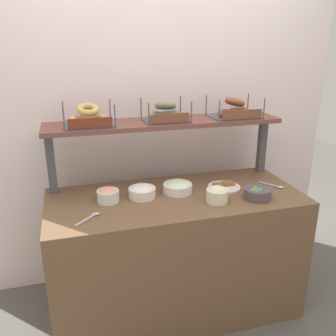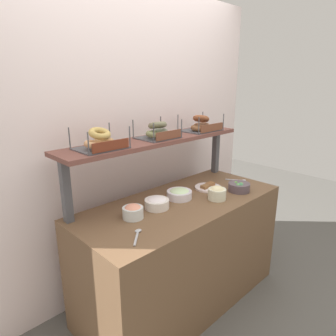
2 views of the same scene
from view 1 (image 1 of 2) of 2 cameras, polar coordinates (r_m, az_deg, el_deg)
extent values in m
plane|color=#595651|center=(2.75, 1.11, -20.81)|extent=(8.00, 8.00, 0.00)
cube|color=white|center=(2.70, -2.14, 7.00)|extent=(2.81, 0.06, 2.40)
cube|color=brown|center=(2.50, 1.18, -13.35)|extent=(1.61, 0.70, 0.85)
cube|color=#4C4C51|center=(2.40, -17.97, 0.74)|extent=(0.05, 0.05, 0.40)
cube|color=#4C4C51|center=(2.76, 14.57, 3.44)|extent=(0.05, 0.05, 0.40)
cube|color=brown|center=(2.42, -0.56, 7.15)|extent=(1.57, 0.32, 0.03)
cylinder|color=#53454C|center=(2.32, 13.90, -3.91)|extent=(0.17, 0.17, 0.07)
sphere|color=#609D59|center=(2.29, 13.38, -3.59)|extent=(0.04, 0.04, 0.04)
sphere|color=#468A58|center=(2.28, 13.79, -3.66)|extent=(0.05, 0.05, 0.05)
sphere|color=#689451|center=(2.30, 14.24, -3.49)|extent=(0.04, 0.04, 0.04)
sphere|color=#55A73A|center=(2.34, 13.62, -3.09)|extent=(0.03, 0.03, 0.03)
cylinder|color=beige|center=(2.22, 7.75, -4.34)|extent=(0.13, 0.13, 0.08)
ellipsoid|color=beige|center=(2.21, 7.79, -3.54)|extent=(0.10, 0.10, 0.06)
cylinder|color=white|center=(2.34, 1.53, -3.18)|extent=(0.19, 0.19, 0.06)
ellipsoid|color=#D2F1B7|center=(2.33, 1.54, -2.62)|extent=(0.15, 0.15, 0.04)
cylinder|color=white|center=(2.28, -4.10, -3.87)|extent=(0.17, 0.17, 0.06)
ellipsoid|color=white|center=(2.27, -4.12, -3.26)|extent=(0.13, 0.13, 0.04)
cylinder|color=silver|center=(2.24, -9.44, -4.36)|extent=(0.13, 0.13, 0.07)
ellipsoid|color=#F29879|center=(2.22, -9.48, -3.64)|extent=(0.11, 0.11, 0.05)
cylinder|color=white|center=(2.44, 8.82, -3.02)|extent=(0.22, 0.22, 0.01)
cube|color=brown|center=(2.42, 8.02, -2.69)|extent=(0.07, 0.05, 0.02)
cube|color=#955E35|center=(2.46, 9.55, -2.42)|extent=(0.07, 0.05, 0.02)
cube|color=#B7B7BC|center=(2.56, 15.53, -2.47)|extent=(0.09, 0.12, 0.01)
ellipsoid|color=#B7B7BC|center=(2.53, 17.36, -2.90)|extent=(0.04, 0.03, 0.01)
cube|color=#B7B7BC|center=(2.03, -13.03, -8.10)|extent=(0.11, 0.11, 0.01)
ellipsoid|color=#B7B7BC|center=(2.09, -11.36, -7.11)|extent=(0.04, 0.03, 0.01)
cube|color=#4C4C51|center=(2.33, -12.32, 6.68)|extent=(0.31, 0.24, 0.01)
cylinder|color=#4C4C51|center=(2.20, -16.11, 7.40)|extent=(0.01, 0.01, 0.14)
cylinder|color=#4C4C51|center=(2.21, -8.37, 8.04)|extent=(0.01, 0.01, 0.14)
cylinder|color=#4C4C51|center=(2.42, -16.17, 8.46)|extent=(0.01, 0.01, 0.14)
cylinder|color=#4C4C51|center=(2.44, -9.12, 9.04)|extent=(0.01, 0.01, 0.14)
cube|color=maroon|center=(2.20, -12.16, 6.95)|extent=(0.26, 0.01, 0.06)
torus|color=tan|center=(2.29, -13.68, 7.27)|extent=(0.17, 0.17, 0.06)
torus|color=tan|center=(2.36, -11.32, 7.61)|extent=(0.20, 0.20, 0.05)
torus|color=tan|center=(2.31, -12.49, 8.98)|extent=(0.16, 0.16, 0.08)
cube|color=#4C4C51|center=(2.41, -0.39, 7.57)|extent=(0.29, 0.24, 0.01)
cylinder|color=#4C4C51|center=(2.26, -3.06, 8.43)|extent=(0.01, 0.01, 0.14)
cylinder|color=#4C4C51|center=(2.33, 3.71, 8.77)|extent=(0.01, 0.01, 0.14)
cylinder|color=#4C4C51|center=(2.48, -4.27, 9.38)|extent=(0.01, 0.01, 0.14)
cylinder|color=#4C4C51|center=(2.55, 1.97, 9.70)|extent=(0.01, 0.01, 0.14)
cube|color=brown|center=(2.29, 0.42, 7.86)|extent=(0.25, 0.01, 0.06)
torus|color=olive|center=(2.36, -1.39, 8.15)|extent=(0.19, 0.19, 0.06)
torus|color=slate|center=(2.45, 0.37, 8.53)|extent=(0.20, 0.20, 0.06)
torus|color=#777356|center=(2.39, -0.40, 9.76)|extent=(0.18, 0.18, 0.08)
cube|color=#4C4C51|center=(2.57, 10.34, 8.01)|extent=(0.34, 0.24, 0.01)
cylinder|color=#4C4C51|center=(2.39, 8.09, 8.89)|extent=(0.01, 0.01, 0.14)
cylinder|color=#4C4C51|center=(2.54, 14.92, 9.04)|extent=(0.01, 0.01, 0.14)
cylinder|color=#4C4C51|center=(2.60, 6.04, 9.80)|extent=(0.01, 0.01, 0.14)
cylinder|color=#4C4C51|center=(2.74, 12.48, 9.94)|extent=(0.01, 0.01, 0.14)
cube|color=brown|center=(2.46, 11.61, 8.27)|extent=(0.28, 0.01, 0.06)
torus|color=brown|center=(2.52, 9.46, 8.46)|extent=(0.19, 0.19, 0.05)
torus|color=brown|center=(2.62, 11.04, 8.85)|extent=(0.18, 0.18, 0.05)
torus|color=brown|center=(2.56, 10.48, 10.16)|extent=(0.19, 0.19, 0.08)
camera|label=2|loc=(1.07, -70.31, 3.42)|focal=32.20mm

